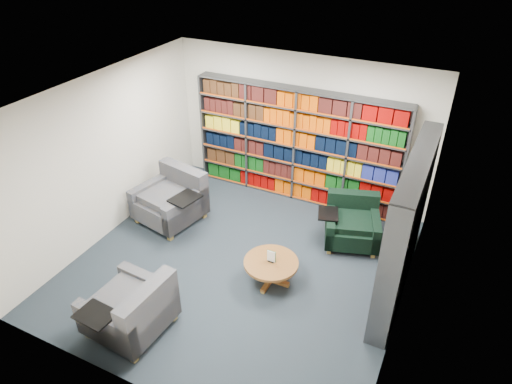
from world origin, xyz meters
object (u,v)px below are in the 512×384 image
at_px(chair_teal_front, 134,312).
at_px(chair_green_right, 351,224).
at_px(chair_teal_left, 173,200).
at_px(coffee_table, 271,266).

bearing_deg(chair_teal_front, chair_green_right, 57.85).
xyz_separation_m(chair_teal_left, coffee_table, (2.31, -0.79, -0.07)).
height_order(chair_green_right, coffee_table, chair_green_right).
relative_size(chair_green_right, coffee_table, 1.39).
relative_size(chair_green_right, chair_teal_front, 0.98).
height_order(chair_teal_left, chair_green_right, chair_teal_left).
xyz_separation_m(chair_green_right, chair_teal_front, (-2.04, -3.25, 0.04)).
distance_m(chair_teal_front, coffee_table, 2.09).
bearing_deg(chair_teal_left, coffee_table, -18.87).
bearing_deg(coffee_table, chair_green_right, 63.05).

